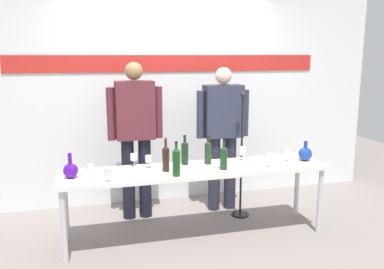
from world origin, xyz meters
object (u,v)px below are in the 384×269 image
wine_bottle_0 (208,152)px  wine_glass_left_1 (149,159)px  display_table (196,174)px  wine_glass_right_2 (243,151)px  wine_glass_right_1 (288,153)px  decanter_blue_right (305,154)px  wine_glass_left_2 (108,172)px  wine_glass_left_0 (134,157)px  wine_bottle_4 (185,152)px  decanter_blue_left (71,170)px  microphone_stand (241,176)px  wine_glass_right_0 (270,157)px  wine_bottle_3 (166,158)px  presenter_right (223,129)px  wine_bottle_2 (224,157)px  wine_bottle_1 (176,161)px  presenter_left (135,131)px  wine_glass_left_3 (91,168)px

wine_bottle_0 → wine_glass_left_1: 0.62m
display_table → wine_glass_right_2: bearing=15.6°
wine_glass_right_1 → decanter_blue_right: bearing=-6.2°
wine_glass_left_2 → wine_glass_left_0: bearing=57.5°
wine_bottle_4 → decanter_blue_left: bearing=-170.8°
microphone_stand → wine_glass_right_0: bearing=-83.3°
wine_bottle_3 → wine_glass_left_2: (-0.57, -0.21, -0.04)m
wine_glass_left_2 → presenter_right: bearing=33.0°
wine_bottle_2 → wine_glass_right_1: 0.77m
wine_bottle_1 → wine_glass_left_1: 0.40m
wine_bottle_2 → microphone_stand: 0.75m
presenter_right → wine_glass_left_2: 1.66m
display_table → wine_glass_left_1: bearing=164.2°
wine_glass_right_2 → decanter_blue_left: bearing=-174.4°
decanter_blue_left → wine_bottle_0: size_ratio=0.77×
decanter_blue_right → presenter_left: (-1.71, 0.68, 0.21)m
decanter_blue_right → wine_bottle_0: size_ratio=0.71×
decanter_blue_right → wine_glass_left_0: decanter_blue_right is taller
wine_glass_right_1 → wine_glass_right_2: wine_glass_right_2 is taller
wine_glass_left_2 → wine_glass_right_0: size_ratio=0.89×
presenter_right → wine_bottle_3: presenter_right is taller
presenter_right → wine_glass_left_3: bearing=-152.5°
presenter_right → wine_bottle_4: presenter_right is taller
wine_glass_left_0 → wine_glass_left_1: (0.14, -0.08, -0.00)m
wine_glass_left_3 → decanter_blue_right: bearing=2.9°
wine_bottle_4 → wine_glass_right_1: 1.09m
wine_bottle_1 → wine_glass_left_0: (-0.34, 0.42, -0.04)m
decanter_blue_left → wine_bottle_3: size_ratio=0.71×
wine_glass_left_3 → wine_glass_right_2: wine_glass_right_2 is taller
wine_bottle_4 → wine_glass_left_2: bearing=-153.5°
decanter_blue_left → wine_glass_right_0: (1.90, -0.16, 0.03)m
decanter_blue_right → wine_bottle_3: (-1.51, -0.01, 0.06)m
display_table → wine_bottle_2: 0.33m
wine_bottle_4 → microphone_stand: size_ratio=0.21×
wine_bottle_1 → wine_glass_right_2: wine_bottle_1 is taller
presenter_left → microphone_stand: 1.30m
wine_bottle_2 → wine_bottle_3: (-0.56, 0.09, 0.01)m
decanter_blue_right → wine_glass_right_1: 0.20m
decanter_blue_left → decanter_blue_right: decanter_blue_left is taller
wine_glass_right_1 → wine_glass_left_3: bearing=-176.2°
wine_bottle_2 → wine_glass_right_2: bearing=41.4°
wine_bottle_0 → wine_bottle_2: (0.09, -0.24, -0.00)m
display_table → wine_glass_left_0: size_ratio=19.82×
decanter_blue_right → wine_glass_left_1: bearing=175.0°
decanter_blue_right → wine_bottle_2: wine_bottle_2 is taller
decanter_blue_right → wine_bottle_0: bearing=172.2°
wine_bottle_2 → wine_glass_right_0: bearing=-7.8°
presenter_left → wine_bottle_2: (0.76, -0.78, -0.16)m
display_table → wine_glass_left_3: (-1.02, -0.13, 0.17)m
wine_bottle_3 → wine_glass_right_2: 0.88m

